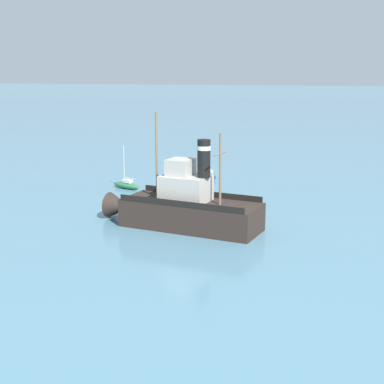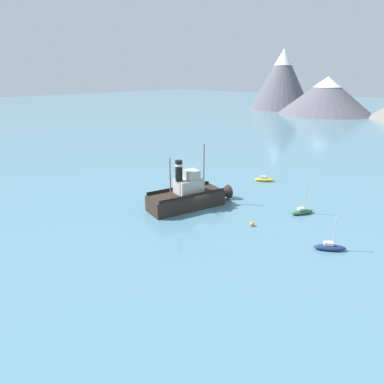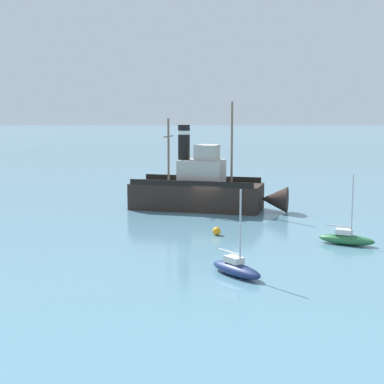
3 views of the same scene
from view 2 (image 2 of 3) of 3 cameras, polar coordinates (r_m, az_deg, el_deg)
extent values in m
plane|color=teal|center=(53.52, 1.06, -2.89)|extent=(600.00, 600.00, 0.00)
cone|color=#56545B|center=(215.68, 14.77, 17.70)|extent=(35.64, 35.64, 33.53)
cone|color=white|center=(215.84, 15.06, 20.93)|extent=(10.30, 10.30, 9.23)
cone|color=#56545B|center=(194.83, 21.47, 14.73)|extent=(47.21, 47.21, 18.55)
cone|color=white|center=(194.58, 21.72, 16.69)|extent=(13.91, 13.91, 5.21)
cube|color=#2D231E|center=(53.78, -1.02, -1.40)|extent=(7.55, 12.75, 2.40)
cone|color=#2D231E|center=(57.52, 5.18, -0.09)|extent=(2.92, 2.96, 2.35)
cube|color=#B2ADA3|center=(53.25, -0.57, 1.01)|extent=(3.99, 4.67, 2.20)
cube|color=#B2ADA3|center=(52.97, -0.11, 2.95)|extent=(2.67, 2.53, 1.40)
cylinder|color=black|center=(51.66, -2.20, 3.55)|extent=(1.10, 1.10, 3.20)
cylinder|color=silver|center=(51.43, -2.22, 4.51)|extent=(1.16, 1.16, 0.35)
cylinder|color=#75604C|center=(53.92, 1.98, 4.17)|extent=(0.20, 0.20, 7.50)
cylinder|color=#75604C|center=(51.20, -3.66, 2.45)|extent=(0.20, 0.20, 6.00)
cylinder|color=#75604C|center=(50.84, -3.69, 3.88)|extent=(2.53, 0.83, 0.12)
cube|color=black|center=(55.06, -2.16, 0.69)|extent=(3.27, 10.99, 0.50)
cube|color=black|center=(51.54, 0.18, -0.61)|extent=(3.27, 10.99, 0.50)
ellipsoid|color=gold|center=(68.69, 11.96, 2.04)|extent=(3.76, 3.04, 0.70)
cube|color=silver|center=(68.53, 11.82, 2.47)|extent=(1.27, 1.15, 0.36)
cylinder|color=#B7B7BC|center=(68.05, 12.35, 4.00)|extent=(0.10, 0.10, 4.20)
cylinder|color=#B7B7BC|center=(68.40, 11.51, 2.79)|extent=(1.53, 1.08, 0.08)
ellipsoid|color=navy|center=(44.68, 21.97, -8.58)|extent=(3.72, 3.12, 0.70)
cube|color=silver|center=(44.40, 21.81, -7.97)|extent=(1.27, 1.16, 0.36)
cylinder|color=#B7B7BC|center=(43.74, 22.75, -5.72)|extent=(0.10, 0.10, 4.20)
cylinder|color=#B7B7BC|center=(44.13, 21.36, -7.54)|extent=(1.50, 1.12, 0.08)
ellipsoid|color=#286B3D|center=(54.20, 17.89, -3.17)|extent=(2.76, 3.87, 0.70)
cube|color=silver|center=(53.90, 17.77, -2.68)|extent=(1.08, 1.27, 0.36)
cylinder|color=#B7B7BC|center=(53.54, 18.41, -0.70)|extent=(0.10, 0.10, 4.20)
cylinder|color=#B7B7BC|center=(53.53, 17.47, -2.37)|extent=(0.92, 1.62, 0.08)
sphere|color=orange|center=(48.44, 9.97, -5.25)|extent=(0.61, 0.61, 0.61)
camera|label=1|loc=(87.95, -29.38, 12.97)|focal=55.00mm
camera|label=3|loc=(41.42, 67.49, -8.49)|focal=55.00mm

